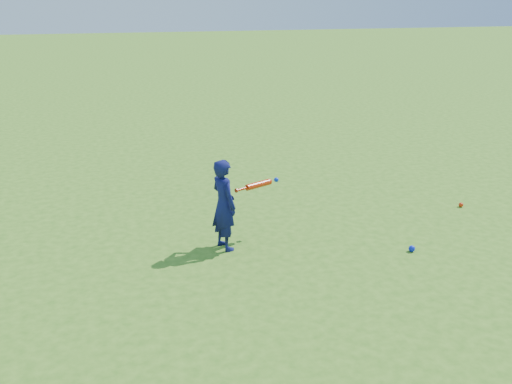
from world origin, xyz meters
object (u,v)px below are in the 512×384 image
at_px(ground_ball_blue, 412,249).
at_px(ground_ball_red, 461,205).
at_px(bat_swing, 260,184).
at_px(child, 224,205).

bearing_deg(ground_ball_blue, ground_ball_red, 38.98).
bearing_deg(ground_ball_blue, bat_swing, 152.22).
bearing_deg(bat_swing, ground_ball_red, -19.58).
xyz_separation_m(child, bat_swing, (0.50, 0.19, 0.16)).
relative_size(child, ground_ball_blue, 14.34).
xyz_separation_m(ground_ball_red, ground_ball_blue, (-1.46, -1.18, 0.01)).
bearing_deg(child, bat_swing, -88.51).
height_order(child, ground_ball_red, child).
distance_m(child, ground_ball_red, 3.68).
bearing_deg(ground_ball_blue, child, 162.32).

